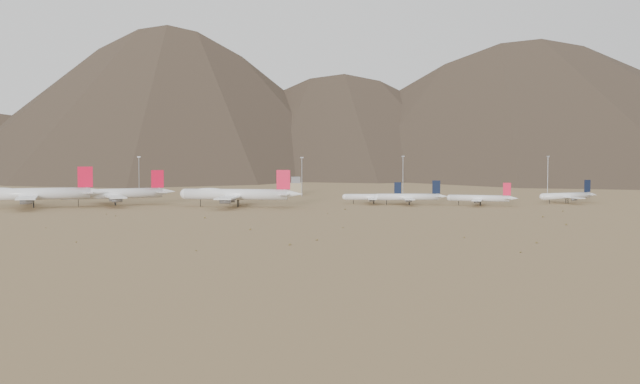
{
  "coord_description": "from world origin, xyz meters",
  "views": [
    {
      "loc": [
        0.74,
        -472.0,
        39.55
      ],
      "look_at": [
        39.35,
        30.0,
        7.56
      ],
      "focal_mm": 50.0,
      "sensor_mm": 36.0,
      "label": 1
    }
  ],
  "objects": [
    {
      "name": "narrowbody_d",
      "position": [
        184.93,
        34.38,
        4.36
      ],
      "size": [
        39.03,
        29.13,
        13.42
      ],
      "rotation": [
        0.0,
        0.0,
        0.34
      ],
      "color": "white",
      "rests_on": "ground"
    },
    {
      "name": "ground",
      "position": [
        0.0,
        0.0,
        0.0
      ],
      "size": [
        3000.0,
        3000.0,
        0.0
      ],
      "primitive_type": "plane",
      "color": "#9F8152",
      "rests_on": "ground"
    },
    {
      "name": "mast_centre",
      "position": [
        33.17,
        103.02,
        14.2
      ],
      "size": [
        2.0,
        0.6,
        25.7
      ],
      "color": "gray",
      "rests_on": "ground"
    },
    {
      "name": "widebody_west",
      "position": [
        -119.46,
        24.39,
        7.7
      ],
      "size": [
        74.57,
        58.29,
        22.34
      ],
      "rotation": [
        0.0,
        0.0,
        0.18
      ],
      "color": "white",
      "rests_on": "ground"
    },
    {
      "name": "mountain_ridge",
      "position": [
        0.0,
        900.0,
        150.0
      ],
      "size": [
        4400.0,
        1000.0,
        300.0
      ],
      "color": "#4F3E2F",
      "rests_on": "ground"
    },
    {
      "name": "narrowbody_c",
      "position": [
        129.64,
        19.57,
        4.27
      ],
      "size": [
        38.39,
        28.6,
        13.15
      ],
      "rotation": [
        0.0,
        0.0,
        -0.32
      ],
      "color": "white",
      "rests_on": "ground"
    },
    {
      "name": "control_tower",
      "position": [
        30.0,
        120.0,
        5.32
      ],
      "size": [
        8.0,
        8.0,
        12.0
      ],
      "color": "tan",
      "rests_on": "ground"
    },
    {
      "name": "widebody_east",
      "position": [
        -7.69,
        21.37,
        7.12
      ],
      "size": [
        68.58,
        53.84,
        20.65
      ],
      "rotation": [
        0.0,
        0.0,
        -0.21
      ],
      "color": "white",
      "rests_on": "ground"
    },
    {
      "name": "widebody_centre",
      "position": [
        -77.25,
        37.89,
        6.77
      ],
      "size": [
        63.75,
        50.7,
        19.63
      ],
      "rotation": [
        0.0,
        0.0,
        0.32
      ],
      "color": "white",
      "rests_on": "ground"
    },
    {
      "name": "mast_west",
      "position": [
        -74.26,
        128.49,
        14.2
      ],
      "size": [
        2.0,
        0.6,
        25.7
      ],
      "color": "gray",
      "rests_on": "ground"
    },
    {
      "name": "desert_scrub",
      "position": [
        14.8,
        -88.39,
        0.33
      ],
      "size": [
        335.14,
        179.14,
        0.89
      ],
      "color": "olive",
      "rests_on": "ground"
    },
    {
      "name": "mast_east",
      "position": [
        104.4,
        132.26,
        14.2
      ],
      "size": [
        2.0,
        0.6,
        25.7
      ],
      "color": "gray",
      "rests_on": "ground"
    },
    {
      "name": "mast_far_east",
      "position": [
        202.71,
        121.99,
        14.2
      ],
      "size": [
        2.0,
        0.6,
        25.7
      ],
      "color": "gray",
      "rests_on": "ground"
    },
    {
      "name": "narrowbody_a",
      "position": [
        71.38,
        37.48,
        4.09
      ],
      "size": [
        38.19,
        27.51,
        12.6
      ],
      "rotation": [
        0.0,
        0.0,
        -0.08
      ],
      "color": "white",
      "rests_on": "ground"
    },
    {
      "name": "narrowbody_b",
      "position": [
        90.89,
        29.64,
        4.52
      ],
      "size": [
        42.2,
        30.29,
        13.92
      ],
      "rotation": [
        0.0,
        0.0,
        -0.05
      ],
      "color": "white",
      "rests_on": "ground"
    }
  ]
}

